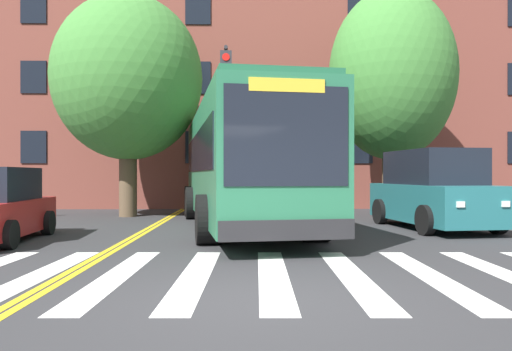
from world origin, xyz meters
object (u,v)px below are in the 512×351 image
object	(u,v)px
car_white_behind_bus	(215,188)
street_tree_curbside_large	(392,76)
street_tree_curbside_small	(128,78)
traffic_light_overhead	(226,105)
city_bus	(240,163)
car_teal_far_lane	(433,191)

from	to	relation	value
car_white_behind_bus	street_tree_curbside_large	xyz separation A→B (m)	(6.74, -5.91, 4.23)
car_white_behind_bus	street_tree_curbside_small	size ratio (longest dim) A/B	0.47
traffic_light_overhead	street_tree_curbside_large	size ratio (longest dim) A/B	0.69
city_bus	street_tree_curbside_large	xyz separation A→B (m)	(5.44, 3.31, 3.21)
city_bus	car_white_behind_bus	xyz separation A→B (m)	(-1.30, 9.22, -1.02)
street_tree_curbside_large	street_tree_curbside_small	world-z (taller)	street_tree_curbside_large
car_teal_far_lane	street_tree_curbside_small	bearing A→B (deg)	156.38
street_tree_curbside_small	traffic_light_overhead	bearing A→B (deg)	-27.10
street_tree_curbside_large	street_tree_curbside_small	size ratio (longest dim) A/B	1.03
city_bus	street_tree_curbside_large	distance (m)	7.13
street_tree_curbside_small	car_white_behind_bus	bearing A→B (deg)	64.74
car_teal_far_lane	traffic_light_overhead	world-z (taller)	traffic_light_overhead
car_teal_far_lane	car_white_behind_bus	bearing A→B (deg)	123.98
city_bus	car_white_behind_bus	bearing A→B (deg)	98.04
traffic_light_overhead	street_tree_curbside_large	world-z (taller)	street_tree_curbside_large
car_white_behind_bus	street_tree_curbside_small	distance (m)	7.63
car_teal_far_lane	street_tree_curbside_large	xyz separation A→B (m)	(0.04, 4.04, 4.03)
street_tree_curbside_large	city_bus	bearing A→B (deg)	-148.73
city_bus	street_tree_curbside_small	size ratio (longest dim) A/B	1.51
car_white_behind_bus	traffic_light_overhead	size ratio (longest dim) A/B	0.66
city_bus	car_teal_far_lane	bearing A→B (deg)	-7.72
traffic_light_overhead	car_white_behind_bus	bearing A→B (deg)	96.29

